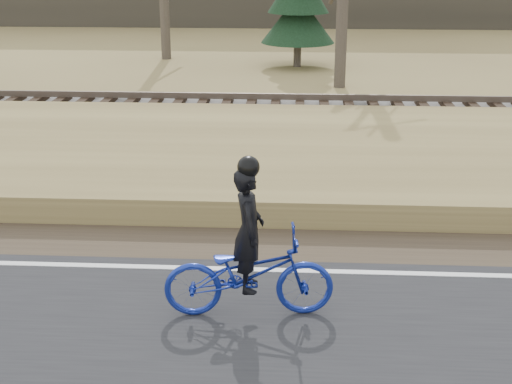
{
  "coord_description": "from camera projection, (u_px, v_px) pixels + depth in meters",
  "views": [
    {
      "loc": [
        -4.29,
        -8.7,
        4.42
      ],
      "look_at": [
        -4.82,
        0.5,
        1.1
      ],
      "focal_mm": 50.0,
      "sensor_mm": 36.0,
      "label": 1
    }
  ],
  "objects": [
    {
      "name": "ballast",
      "position": [
        477.0,
        124.0,
        16.88
      ],
      "size": [
        120.0,
        3.0,
        0.45
      ],
      "primitive_type": "cube",
      "color": "slate",
      "rests_on": "ground"
    },
    {
      "name": "railroad",
      "position": [
        478.0,
        111.0,
        16.78
      ],
      "size": [
        120.0,
        2.4,
        0.29
      ],
      "color": "black",
      "rests_on": "ballast"
    },
    {
      "name": "cyclist",
      "position": [
        249.0,
        266.0,
        8.52
      ],
      "size": [
        2.1,
        0.89,
        2.01
      ],
      "rotation": [
        0.0,
        0.0,
        1.66
      ],
      "color": "navy",
      "rests_on": "road"
    }
  ]
}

